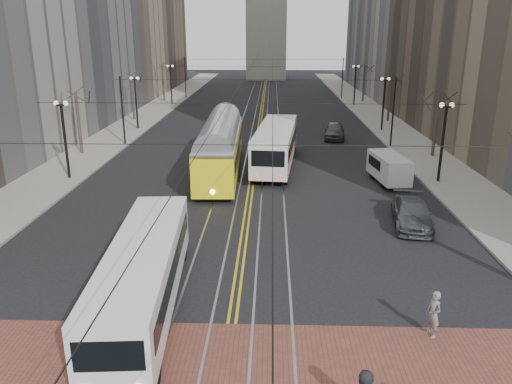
# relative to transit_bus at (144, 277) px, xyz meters

# --- Properties ---
(ground) EXTENTS (260.00, 260.00, 0.00)m
(ground) POSITION_rel_transit_bus_xyz_m (3.50, 0.00, -1.43)
(ground) COLOR black
(ground) RESTS_ON ground
(sidewalk_left) EXTENTS (5.00, 140.00, 0.15)m
(sidewalk_left) POSITION_rel_transit_bus_xyz_m (-11.50, 45.00, -1.35)
(sidewalk_left) COLOR gray
(sidewalk_left) RESTS_ON ground
(sidewalk_right) EXTENTS (5.00, 140.00, 0.15)m
(sidewalk_right) POSITION_rel_transit_bus_xyz_m (18.50, 45.00, -1.35)
(sidewalk_right) COLOR gray
(sidewalk_right) RESTS_ON ground
(crosswalk_band) EXTENTS (25.00, 6.00, 0.01)m
(crosswalk_band) POSITION_rel_transit_bus_xyz_m (3.50, -4.00, -1.42)
(crosswalk_band) COLOR brown
(crosswalk_band) RESTS_ON ground
(streetcar_rails) EXTENTS (4.80, 130.00, 0.02)m
(streetcar_rails) POSITION_rel_transit_bus_xyz_m (3.50, 45.00, -1.42)
(streetcar_rails) COLOR gray
(streetcar_rails) RESTS_ON ground
(centre_lines) EXTENTS (0.42, 130.00, 0.01)m
(centre_lines) POSITION_rel_transit_bus_xyz_m (3.50, 45.00, -1.42)
(centre_lines) COLOR gold
(centre_lines) RESTS_ON ground
(lamp_posts) EXTENTS (27.60, 57.20, 5.60)m
(lamp_posts) POSITION_rel_transit_bus_xyz_m (3.50, 28.75, 1.37)
(lamp_posts) COLOR black
(lamp_posts) RESTS_ON ground
(street_trees) EXTENTS (31.68, 53.28, 5.60)m
(street_trees) POSITION_rel_transit_bus_xyz_m (3.50, 35.25, 1.37)
(street_trees) COLOR #382D23
(street_trees) RESTS_ON ground
(trolley_wires) EXTENTS (25.96, 120.00, 6.60)m
(trolley_wires) POSITION_rel_transit_bus_xyz_m (3.50, 34.83, 2.35)
(trolley_wires) COLOR black
(trolley_wires) RESTS_ON ground
(transit_bus) EXTENTS (3.21, 11.57, 2.86)m
(transit_bus) POSITION_rel_transit_bus_xyz_m (0.00, 0.00, 0.00)
(transit_bus) COLOR white
(transit_bus) RESTS_ON ground
(streetcar) EXTENTS (3.18, 14.93, 3.50)m
(streetcar) POSITION_rel_transit_bus_xyz_m (1.01, 19.99, 0.32)
(streetcar) COLOR yellow
(streetcar) RESTS_ON ground
(rear_bus) EXTENTS (3.92, 12.78, 3.28)m
(rear_bus) POSITION_rel_transit_bus_xyz_m (5.30, 22.41, 0.21)
(rear_bus) COLOR silver
(rear_bus) RESTS_ON ground
(cargo_van) EXTENTS (2.42, 4.91, 2.08)m
(cargo_van) POSITION_rel_transit_bus_xyz_m (13.50, 17.86, -0.39)
(cargo_van) COLOR silver
(cargo_van) RESTS_ON ground
(sedan_grey) EXTENTS (2.56, 5.12, 1.67)m
(sedan_grey) POSITION_rel_transit_bus_xyz_m (11.44, 33.70, -0.59)
(sedan_grey) COLOR #43444B
(sedan_grey) RESTS_ON ground
(sedan_parked) EXTENTS (2.77, 5.31, 1.47)m
(sedan_parked) POSITION_rel_transit_bus_xyz_m (13.00, 9.49, -0.69)
(sedan_parked) COLOR #44474C
(sedan_parked) RESTS_ON ground
(pedestrian_b) EXTENTS (0.62, 0.75, 1.76)m
(pedestrian_b) POSITION_rel_transit_bus_xyz_m (10.87, -1.50, -0.53)
(pedestrian_b) COLOR slate
(pedestrian_b) RESTS_ON crosswalk_band
(pedestrian_d) EXTENTS (0.75, 1.22, 1.83)m
(pedestrian_d) POSITION_rel_transit_bus_xyz_m (-1.19, -1.50, -0.50)
(pedestrian_d) COLOR black
(pedestrian_d) RESTS_ON crosswalk_band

